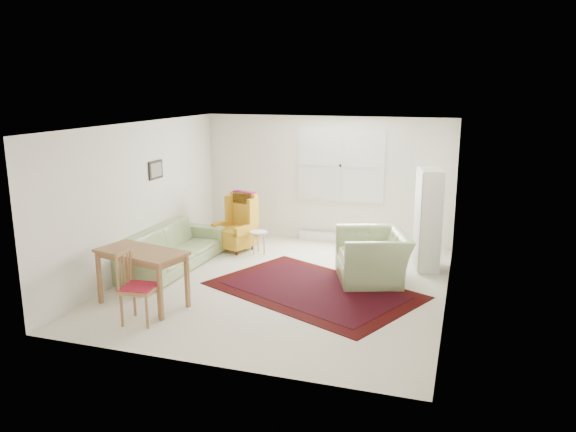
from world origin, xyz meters
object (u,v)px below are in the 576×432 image
(stool, at_px, (259,242))
(desk_chair, at_px, (139,287))
(wingback_chair, at_px, (235,222))
(coffee_table, at_px, (371,272))
(desk, at_px, (143,278))
(cabinet, at_px, (428,219))
(armchair, at_px, (373,252))
(sofa, at_px, (172,240))

(stool, height_order, desk_chair, desk_chair)
(wingback_chair, height_order, stool, wingback_chair)
(coffee_table, height_order, desk_chair, desk_chair)
(wingback_chair, height_order, coffee_table, wingback_chair)
(wingback_chair, bearing_deg, desk, -75.14)
(stool, relative_size, desk, 0.34)
(cabinet, bearing_deg, stool, 168.14)
(armchair, distance_m, cabinet, 1.24)
(stool, bearing_deg, coffee_table, -23.80)
(coffee_table, height_order, stool, stool)
(sofa, bearing_deg, desk_chair, -159.00)
(desk_chair, bearing_deg, cabinet, -50.47)
(wingback_chair, bearing_deg, stool, 10.88)
(wingback_chair, distance_m, cabinet, 3.57)
(armchair, distance_m, wingback_chair, 2.91)
(desk, bearing_deg, coffee_table, 32.13)
(coffee_table, bearing_deg, wingback_chair, 158.99)
(sofa, height_order, cabinet, cabinet)
(armchair, height_order, wingback_chair, wingback_chair)
(sofa, relative_size, desk, 1.85)
(coffee_table, distance_m, desk_chair, 3.60)
(cabinet, bearing_deg, armchair, -144.91)
(stool, height_order, desk, desk)
(wingback_chair, bearing_deg, sofa, -99.06)
(coffee_table, relative_size, desk, 0.39)
(sofa, xyz_separation_m, wingback_chair, (0.64, 1.26, 0.07))
(sofa, relative_size, cabinet, 1.38)
(sofa, bearing_deg, stool, -42.06)
(armchair, bearing_deg, cabinet, 118.40)
(wingback_chair, relative_size, coffee_table, 2.22)
(armchair, bearing_deg, stool, -129.54)
(cabinet, bearing_deg, sofa, -176.54)
(sofa, bearing_deg, desk, -162.20)
(wingback_chair, xyz_separation_m, cabinet, (3.56, 0.02, 0.31))
(sofa, height_order, desk_chair, desk_chair)
(wingback_chair, distance_m, desk, 2.94)
(coffee_table, xyz_separation_m, desk_chair, (-2.67, -2.39, 0.30))
(sofa, bearing_deg, coffee_table, -85.12)
(stool, xyz_separation_m, cabinet, (3.05, 0.08, 0.65))
(armchair, distance_m, desk_chair, 3.72)
(armchair, bearing_deg, desk_chair, -65.67)
(armchair, xyz_separation_m, desk, (-2.94, -2.07, -0.07))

